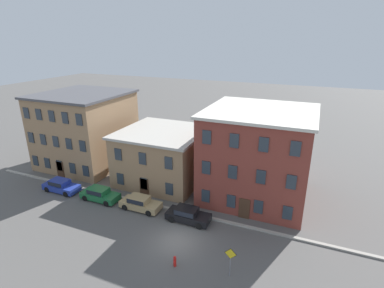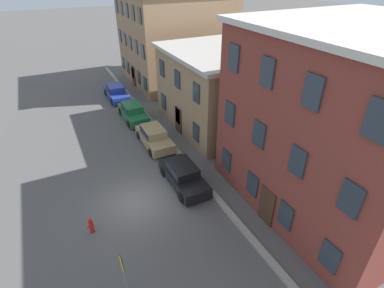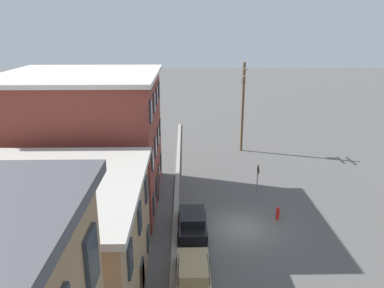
# 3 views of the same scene
# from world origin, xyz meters

# --- Properties ---
(ground_plane) EXTENTS (200.00, 200.00, 0.00)m
(ground_plane) POSITION_xyz_m (0.00, 0.00, 0.00)
(ground_plane) COLOR #565451
(kerb_strip) EXTENTS (56.00, 0.36, 0.16)m
(kerb_strip) POSITION_xyz_m (0.00, 4.50, 0.08)
(kerb_strip) COLOR #9E998E
(kerb_strip) RESTS_ON ground_plane
(apartment_corner) EXTENTS (11.20, 11.33, 10.19)m
(apartment_corner) POSITION_xyz_m (-19.60, 11.41, 5.11)
(apartment_corner) COLOR #9E7A56
(apartment_corner) RESTS_ON ground_plane
(apartment_midblock) EXTENTS (10.20, 10.00, 6.53)m
(apartment_midblock) POSITION_xyz_m (-6.95, 10.74, 3.28)
(apartment_midblock) COLOR #9E7A56
(apartment_midblock) RESTS_ON ground_plane
(apartment_far) EXTENTS (11.54, 11.43, 10.08)m
(apartment_far) POSITION_xyz_m (4.70, 11.45, 5.05)
(apartment_far) COLOR brown
(apartment_far) RESTS_ON ground_plane
(car_blue) EXTENTS (4.40, 1.92, 1.43)m
(car_blue) POSITION_xyz_m (-16.72, 3.11, 0.75)
(car_blue) COLOR #233899
(car_blue) RESTS_ON ground_plane
(car_green) EXTENTS (4.40, 1.92, 1.43)m
(car_green) POSITION_xyz_m (-11.14, 3.25, 0.75)
(car_green) COLOR #1E6638
(car_green) RESTS_ON ground_plane
(car_tan) EXTENTS (4.40, 1.92, 1.43)m
(car_tan) POSITION_xyz_m (-5.92, 3.38, 0.75)
(car_tan) COLOR tan
(car_tan) RESTS_ON ground_plane
(car_black) EXTENTS (4.40, 1.92, 1.43)m
(car_black) POSITION_xyz_m (-0.35, 3.31, 0.75)
(car_black) COLOR black
(car_black) RESTS_ON ground_plane
(caution_sign) EXTENTS (0.95, 0.08, 2.57)m
(caution_sign) POSITION_xyz_m (5.54, -2.17, 1.72)
(caution_sign) COLOR slate
(caution_sign) RESTS_ON ground_plane
(fire_hydrant) EXTENTS (0.24, 0.34, 0.96)m
(fire_hydrant) POSITION_xyz_m (1.20, -2.85, 0.48)
(fire_hydrant) COLOR red
(fire_hydrant) RESTS_ON ground_plane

